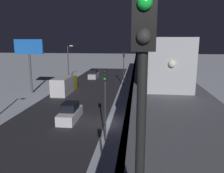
# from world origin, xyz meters

# --- Properties ---
(ground_plane) EXTENTS (240.00, 240.00, 0.00)m
(ground_plane) POSITION_xyz_m (0.00, 0.00, 0.00)
(ground_plane) COLOR silver
(avenue_asphalt) EXTENTS (11.00, 92.23, 0.01)m
(avenue_asphalt) POSITION_xyz_m (4.81, 0.00, 0.00)
(avenue_asphalt) COLOR #28282D
(avenue_asphalt) RESTS_ON ground_plane
(elevated_railway) EXTENTS (5.00, 92.23, 5.63)m
(elevated_railway) POSITION_xyz_m (-5.91, 0.00, 4.87)
(elevated_railway) COLOR slate
(elevated_railway) RESTS_ON ground_plane
(subway_train) EXTENTS (2.94, 55.47, 3.40)m
(subway_train) POSITION_xyz_m (-6.00, -18.33, 7.41)
(subway_train) COLOR #B7BABF
(subway_train) RESTS_ON elevated_railway
(rail_signal) EXTENTS (0.36, 0.41, 4.00)m
(rail_signal) POSITION_xyz_m (-4.10, 19.30, 8.35)
(rail_signal) COLOR black
(rail_signal) RESTS_ON elevated_railway
(sedan_silver) EXTENTS (1.80, 4.55, 1.97)m
(sedan_silver) POSITION_xyz_m (6.21, -28.50, 0.80)
(sedan_silver) COLOR #B2B2B7
(sedan_silver) RESTS_ON ground_plane
(sedan_white) EXTENTS (1.80, 4.64, 1.97)m
(sedan_white) POSITION_xyz_m (3.41, -0.62, 0.80)
(sedan_white) COLOR silver
(sedan_white) RESTS_ON ground_plane
(box_truck) EXTENTS (2.40, 7.40, 2.80)m
(box_truck) POSITION_xyz_m (8.21, -13.25, 1.35)
(box_truck) COLOR gold
(box_truck) RESTS_ON ground_plane
(traffic_light_near) EXTENTS (0.32, 0.44, 6.40)m
(traffic_light_near) POSITION_xyz_m (-1.29, 4.25, 4.20)
(traffic_light_near) COLOR #2D2D2D
(traffic_light_near) RESTS_ON ground_plane
(traffic_light_mid) EXTENTS (0.32, 0.44, 6.40)m
(traffic_light_mid) POSITION_xyz_m (-1.29, -20.73, 4.20)
(traffic_light_mid) COLOR #2D2D2D
(traffic_light_mid) RESTS_ON ground_plane
(commercial_billboard) EXTENTS (4.80, 0.36, 8.90)m
(commercial_billboard) POSITION_xyz_m (13.69, -12.53, 6.83)
(commercial_billboard) COLOR #4C4C51
(commercial_billboard) RESTS_ON ground_plane
(street_lamp_far) EXTENTS (1.35, 0.44, 7.65)m
(street_lamp_far) POSITION_xyz_m (10.88, -25.00, 4.81)
(street_lamp_far) COLOR #38383D
(street_lamp_far) RESTS_ON ground_plane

